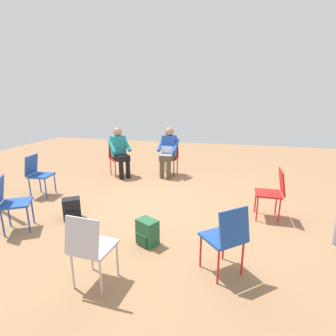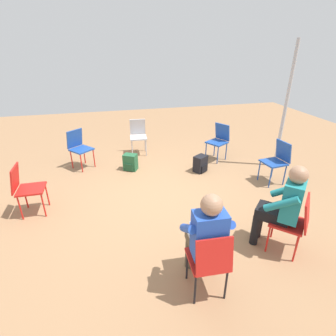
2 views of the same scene
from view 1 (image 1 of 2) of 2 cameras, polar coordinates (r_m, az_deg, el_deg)
ground_plane at (r=4.98m, az=-4.15°, el=-8.21°), size 14.00×14.00×0.00m
chair_west at (r=6.82m, az=0.45°, el=2.74°), size 0.46×0.42×0.85m
chair_south at (r=5.94m, az=-26.51°, el=-0.85°), size 0.44×0.48×0.85m
chair_east at (r=2.94m, az=-16.66°, el=-15.85°), size 0.47×0.43×0.85m
chair_north at (r=4.65m, az=21.94°, el=-4.53°), size 0.40×0.44×0.85m
chair_southeast at (r=4.58m, az=-31.17°, el=-5.98°), size 0.56×0.57×0.85m
chair_southwest at (r=6.88m, az=-10.88°, el=2.58°), size 0.58×0.58×0.85m
chair_northeast at (r=3.07m, az=12.62°, el=-14.19°), size 0.59×0.58×0.85m
person_with_laptop at (r=6.62m, az=0.05°, el=4.09°), size 0.54×0.51×1.24m
person_in_teal at (r=6.69m, az=-10.46°, el=3.97°), size 0.63×0.63×1.24m
backpack_near_laptop_user at (r=4.70m, az=-20.17°, el=-8.57°), size 0.32×0.34×0.36m
backpack_by_empty_chair at (r=3.74m, az=-4.49°, el=-14.00°), size 0.31×0.34×0.36m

